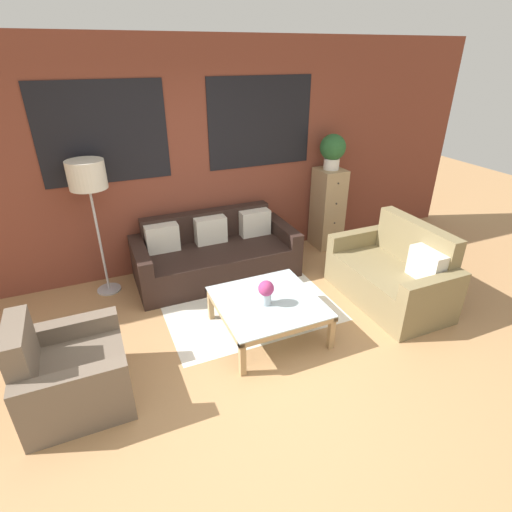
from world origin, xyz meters
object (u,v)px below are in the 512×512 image
potted_plant (333,150)px  settee_vintage (393,276)px  armchair_corner (71,374)px  floor_lamp (88,180)px  drawer_cabinet (327,209)px  couch_dark (215,255)px  flower_vase (266,291)px  coffee_table (268,305)px

potted_plant → settee_vintage: bearing=-93.3°
armchair_corner → floor_lamp: 2.07m
floor_lamp → armchair_corner: bearing=-103.6°
drawer_cabinet → couch_dark: bearing=-173.5°
settee_vintage → floor_lamp: (-3.02, 1.52, 1.07)m
flower_vase → couch_dark: bearing=92.8°
settee_vintage → couch_dark: bearing=141.2°
couch_dark → coffee_table: size_ratio=2.01×
settee_vintage → drawer_cabinet: size_ratio=1.21×
settee_vintage → coffee_table: 1.59m
couch_dark → coffee_table: (0.11, -1.37, 0.05)m
floor_lamp → drawer_cabinet: size_ratio=1.38×
potted_plant → floor_lamp: bearing=-179.0°
couch_dark → settee_vintage: settee_vintage is taller
settee_vintage → coffee_table: settee_vintage is taller
flower_vase → potted_plant: bearing=43.1°
potted_plant → armchair_corner: bearing=-153.6°
potted_plant → flower_vase: potted_plant is taller
coffee_table → floor_lamp: bearing=133.5°
drawer_cabinet → armchair_corner: bearing=-153.6°
armchair_corner → flower_vase: armchair_corner is taller
flower_vase → armchair_corner: bearing=-175.5°
floor_lamp → coffee_table: bearing=-46.5°
couch_dark → armchair_corner: bearing=-138.4°
potted_plant → flower_vase: 2.51m
coffee_table → floor_lamp: floor_lamp is taller
couch_dark → armchair_corner: 2.33m
drawer_cabinet → potted_plant: bearing=90.0°
drawer_cabinet → flower_vase: size_ratio=4.49×
settee_vintage → floor_lamp: bearing=153.4°
couch_dark → flower_vase: bearing=-87.2°
floor_lamp → potted_plant: bearing=1.0°
settee_vintage → coffee_table: bearing=180.0°
floor_lamp → drawer_cabinet: bearing=1.0°
settee_vintage → armchair_corner: size_ratio=1.67×
armchair_corner → potted_plant: 4.10m
couch_dark → drawer_cabinet: bearing=6.5°
potted_plant → couch_dark: bearing=-173.5°
armchair_corner → drawer_cabinet: size_ratio=0.73×
couch_dark → floor_lamp: (-1.33, 0.15, 1.10)m
armchair_corner → potted_plant: bearing=26.4°
settee_vintage → potted_plant: potted_plant is taller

